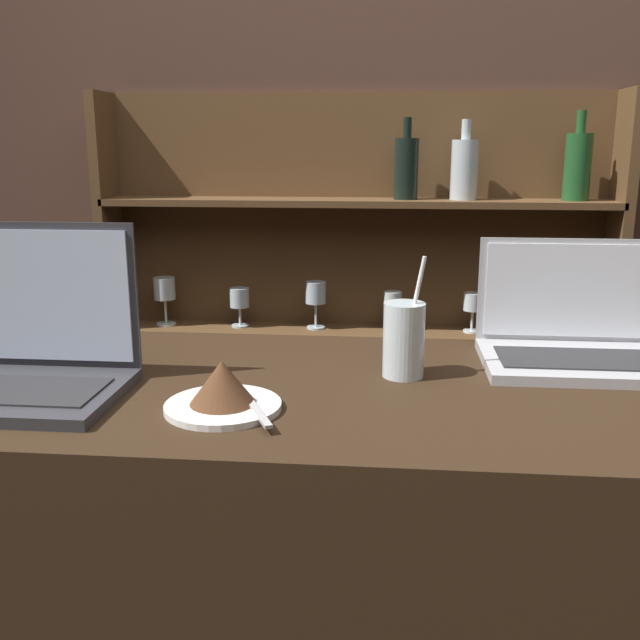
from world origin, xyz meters
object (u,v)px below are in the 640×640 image
object	(u,v)px
laptop_far	(577,337)
water_glass	(404,340)
cake_plate	(223,390)
laptop_near	(30,355)

from	to	relation	value
laptop_far	water_glass	distance (m)	0.33
laptop_far	water_glass	bearing A→B (deg)	-159.95
cake_plate	water_glass	distance (m)	0.32
laptop_near	water_glass	distance (m)	0.60
water_glass	cake_plate	bearing A→B (deg)	-145.44
cake_plate	water_glass	size ratio (longest dim) A/B	0.88
laptop_near	cake_plate	bearing A→B (deg)	-9.89
cake_plate	water_glass	world-z (taller)	water_glass
laptop_far	laptop_near	bearing A→B (deg)	-164.97
laptop_near	water_glass	world-z (taller)	laptop_near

